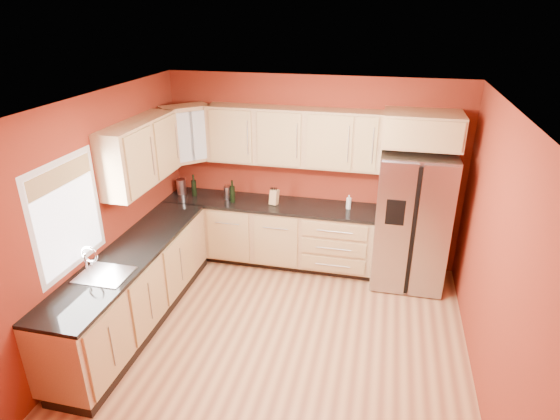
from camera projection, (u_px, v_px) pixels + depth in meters
name	position (u px, v px, depth m)	size (l,w,h in m)	color
floor	(280.00, 342.00, 5.15)	(4.00, 4.00, 0.00)	brown
ceiling	(280.00, 105.00, 4.11)	(4.00, 4.00, 0.00)	silver
wall_back	(313.00, 172.00, 6.41)	(4.00, 0.04, 2.60)	maroon
wall_front	(205.00, 382.00, 2.85)	(4.00, 0.04, 2.60)	maroon
wall_left	(100.00, 218.00, 5.04)	(0.04, 4.00, 2.60)	maroon
wall_right	(495.00, 260.00, 4.21)	(0.04, 4.00, 2.60)	maroon
base_cabinets_back	(269.00, 234.00, 6.60)	(2.90, 0.60, 0.88)	#9D724C
base_cabinets_left	(135.00, 289.00, 5.33)	(0.60, 2.80, 0.88)	#9D724C
countertop_back	(269.00, 204.00, 6.41)	(2.90, 0.62, 0.04)	black
countertop_left	(130.00, 253.00, 5.14)	(0.62, 2.80, 0.04)	black
upper_cabinets_back	(293.00, 137.00, 6.11)	(2.30, 0.33, 0.75)	#9D724C
upper_cabinets_left	(141.00, 153.00, 5.45)	(0.33, 1.35, 0.75)	#9D724C
corner_upper_cabinet	(187.00, 134.00, 6.25)	(0.62, 0.33, 0.75)	#9D724C
over_fridge_cabinet	(422.00, 129.00, 5.56)	(0.92, 0.60, 0.40)	#9D724C
refrigerator	(412.00, 220.00, 5.96)	(0.90, 0.75, 1.78)	#BAB9BE
window	(68.00, 215.00, 4.49)	(0.03, 0.90, 1.00)	white
sink_faucet	(102.00, 262.00, 4.63)	(0.50, 0.42, 0.30)	silver
canister_left	(181.00, 186.00, 6.67)	(0.13, 0.13, 0.22)	#BAB9BE
canister_right	(228.00, 192.00, 6.51)	(0.11, 0.11, 0.18)	#BAB9BE
wine_bottle_a	(194.00, 185.00, 6.58)	(0.07, 0.07, 0.31)	black
wine_bottle_b	(232.00, 191.00, 6.37)	(0.07, 0.07, 0.31)	black
knife_block	(274.00, 197.00, 6.32)	(0.10, 0.09, 0.20)	tan
soap_dispenser	(349.00, 202.00, 6.18)	(0.06, 0.06, 0.19)	white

